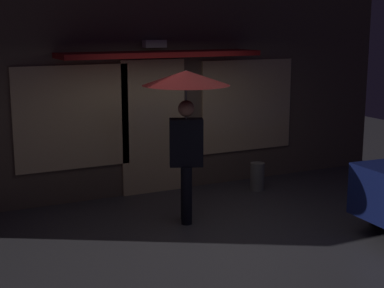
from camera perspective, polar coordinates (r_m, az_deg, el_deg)
The scene contains 4 objects.
ground_plane at distance 7.98m, azimuth 2.49°, elevation -8.58°, with size 18.00×18.00×0.00m, color #423F44.
building_facade at distance 9.64m, azimuth -4.17°, elevation 6.87°, with size 9.10×1.00×3.96m.
person_with_umbrella at distance 8.00m, azimuth -0.58°, elevation 4.19°, with size 1.20×1.20×2.14m.
sidewalk_bollard at distance 9.94m, azimuth 6.37°, elevation -3.16°, with size 0.24×0.24×0.47m, color slate.
Camera 1 is at (-3.65, -6.55, 2.74)m, focal length 54.81 mm.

